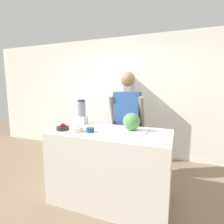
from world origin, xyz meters
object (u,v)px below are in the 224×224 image
Objects in this scene: person at (127,125)px; bowl_small_blue at (90,130)px; watermelon at (131,122)px; refrigerator at (112,117)px; bowl_cream at (76,129)px; bowl_cherries at (63,128)px; blender at (82,113)px.

person reaches higher than bowl_small_blue.
watermelon is (0.20, -0.51, 0.17)m from person.
refrigerator is 1.53m from bowl_small_blue.
watermelon reaches higher than bowl_cream.
refrigerator is 7.83× the size of watermelon.
bowl_cream is 1.74× the size of bowl_small_blue.
bowl_cherries is (-0.12, -1.53, 0.10)m from refrigerator.
watermelon is 0.87m from blender.
watermelon is at bearing 17.29° from bowl_cherries.
refrigerator reaches higher than bowl_cherries.
bowl_cream is (0.09, -1.54, 0.11)m from refrigerator.
bowl_cherries is 0.21m from bowl_cream.
refrigerator is 1.11m from blender.
bowl_small_blue is (0.28, -1.50, 0.10)m from refrigerator.
bowl_cherries is 0.47m from blender.
bowl_cream is at bearing -0.71° from bowl_cherries.
bowl_cherries is (-0.67, -0.79, 0.07)m from person.
bowl_cherries is 1.64× the size of bowl_small_blue.
bowl_cream is at bearing -120.27° from person.
person is 0.92m from bowl_cream.
bowl_cream is at bearing -168.36° from bowl_small_blue.
blender reaches higher than bowl_cream.
person is 0.58m from watermelon.
refrigerator is 17.46× the size of bowl_small_blue.
bowl_cream is at bearing -157.56° from watermelon.
blender is at bearing 167.98° from watermelon.
refrigerator is at bearing 93.42° from bowl_cream.
bowl_cream reaches higher than bowl_cherries.
bowl_cherries is at bearing 179.29° from bowl_cream.
bowl_small_blue is (-0.48, -0.24, -0.10)m from watermelon.
bowl_small_blue is at bearing 11.64° from bowl_cream.
watermelon is at bearing 22.44° from bowl_cream.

